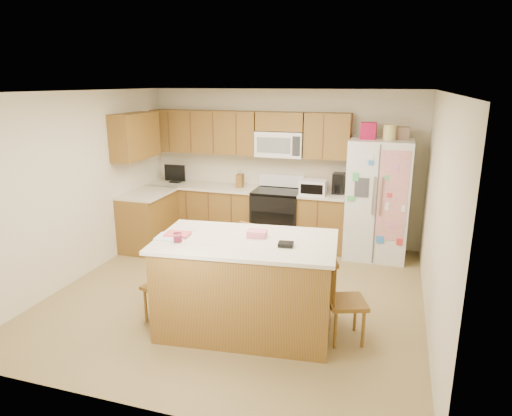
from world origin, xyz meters
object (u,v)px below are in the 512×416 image
(refrigerator, at_px, (378,198))
(island, at_px, (246,284))
(windsor_chair_right, at_px, (344,301))
(windsor_chair_back, at_px, (261,262))
(stove, at_px, (277,216))
(windsor_chair_left, at_px, (165,285))

(refrigerator, distance_m, island, 2.94)
(windsor_chair_right, bearing_deg, windsor_chair_back, 148.19)
(stove, height_order, windsor_chair_right, stove)
(stove, relative_size, windsor_chair_back, 1.14)
(windsor_chair_left, height_order, windsor_chair_back, windsor_chair_back)
(island, height_order, windsor_chair_back, island)
(refrigerator, bearing_deg, stove, 177.70)
(refrigerator, xyz_separation_m, windsor_chair_left, (-2.12, -2.75, -0.49))
(stove, xyz_separation_m, island, (0.36, -2.71, 0.04))
(stove, distance_m, windsor_chair_right, 2.97)
(refrigerator, bearing_deg, windsor_chair_back, -124.26)
(windsor_chair_back, bearing_deg, island, -84.79)
(windsor_chair_back, bearing_deg, refrigerator, 55.74)
(stove, bearing_deg, windsor_chair_left, -101.10)
(stove, relative_size, island, 0.57)
(stove, height_order, windsor_chair_back, stove)
(stove, distance_m, windsor_chair_back, 1.96)
(windsor_chair_left, height_order, windsor_chair_right, windsor_chair_right)
(stove, height_order, refrigerator, refrigerator)
(stove, bearing_deg, refrigerator, -2.30)
(windsor_chair_back, height_order, windsor_chair_right, windsor_chair_back)
(windsor_chair_back, xyz_separation_m, windsor_chair_right, (1.11, -0.69, -0.03))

